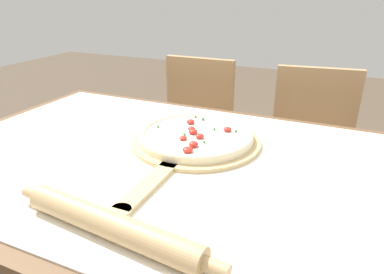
% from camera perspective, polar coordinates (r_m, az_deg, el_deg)
% --- Properties ---
extents(dining_table, '(1.47, 0.96, 0.78)m').
position_cam_1_polar(dining_table, '(1.02, -3.47, -8.92)').
color(dining_table, brown).
rests_on(dining_table, ground_plane).
extents(towel_cloth, '(1.39, 0.88, 0.00)m').
position_cam_1_polar(towel_cloth, '(0.97, -3.62, -3.71)').
color(towel_cloth, white).
rests_on(towel_cloth, dining_table).
extents(pizza_peel, '(0.40, 0.63, 0.01)m').
position_cam_1_polar(pizza_peel, '(1.05, 0.15, -1.07)').
color(pizza_peel, tan).
rests_on(pizza_peel, towel_cloth).
extents(pizza, '(0.35, 0.35, 0.03)m').
position_cam_1_polar(pizza, '(1.06, 0.66, 0.33)').
color(pizza, beige).
rests_on(pizza, pizza_peel).
extents(rolling_pin, '(0.49, 0.09, 0.05)m').
position_cam_1_polar(rolling_pin, '(0.69, -13.37, -14.09)').
color(rolling_pin, tan).
rests_on(rolling_pin, towel_cloth).
extents(chair_left, '(0.40, 0.40, 0.89)m').
position_cam_1_polar(chair_left, '(1.85, 0.15, 1.08)').
color(chair_left, tan).
rests_on(chair_left, ground_plane).
extents(chair_right, '(0.44, 0.44, 0.89)m').
position_cam_1_polar(chair_right, '(1.72, 19.04, -2.08)').
color(chair_right, tan).
rests_on(chair_right, ground_plane).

